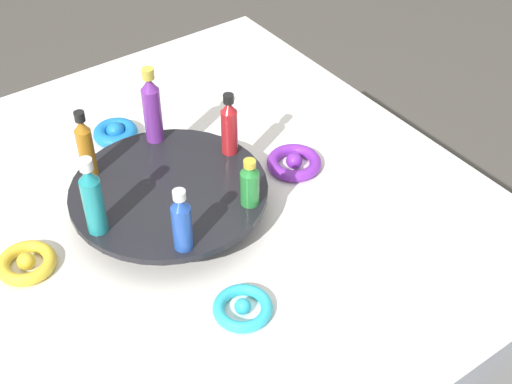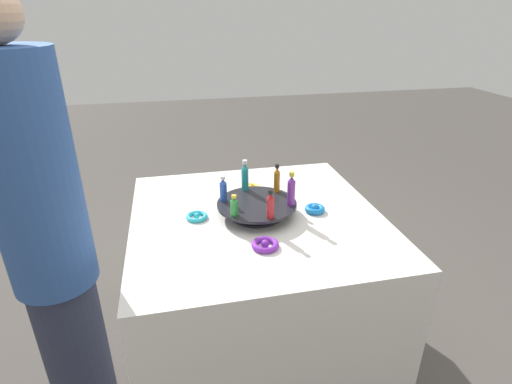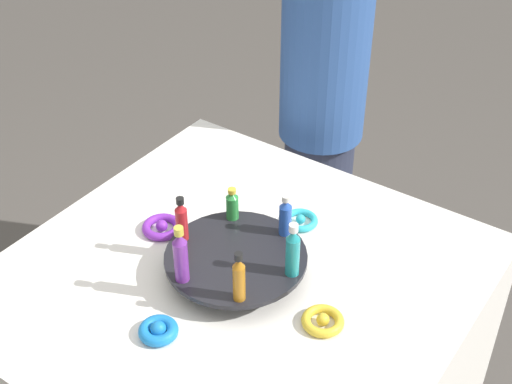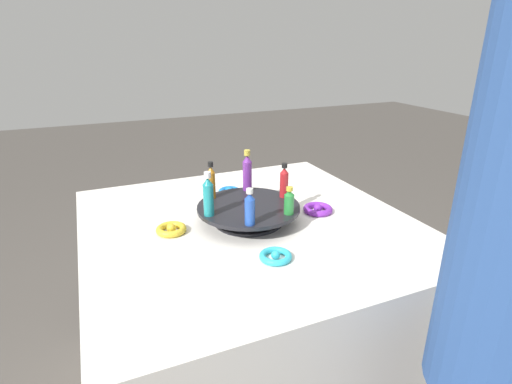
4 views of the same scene
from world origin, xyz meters
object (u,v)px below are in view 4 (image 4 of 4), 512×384
Objects in this scene: bottle_green at (289,202)px; ribbon_bow_gold at (171,229)px; bottle_teal at (208,196)px; ribbon_bow_purple at (318,209)px; bottle_purple at (247,172)px; bottle_red at (284,182)px; ribbon_bow_teal at (276,256)px; bottle_amber at (211,182)px; bottle_blue at (250,208)px; ribbon_bow_blue at (229,192)px; display_stand at (249,211)px.

bottle_green is 0.39m from ribbon_bow_gold.
bottle_teal reaches higher than ribbon_bow_purple.
bottle_purple reaches higher than ribbon_bow_purple.
bottle_teal is at bearing -170.73° from bottle_red.
bottle_amber is at bearing 100.44° from ribbon_bow_teal.
bottle_blue is 0.16m from ribbon_bow_teal.
bottle_blue is at bearing -170.73° from bottle_green.
bottle_teal reaches higher than ribbon_bow_blue.
ribbon_bow_gold is (-0.23, 0.28, 0.00)m from ribbon_bow_teal.
bottle_purple is at bearing 99.27° from bottle_green.
display_stand is 3.29× the size of ribbon_bow_purple.
bottle_teal reaches higher than bottle_red.
ribbon_bow_blue is at bearing 102.79° from bottle_purple.
bottle_teal is (-0.05, -0.14, 0.01)m from bottle_amber.
display_stand is 3.70× the size of ribbon_bow_teal.
bottle_red is at bearing -62.92° from ribbon_bow_blue.
display_stand is at bearing 69.27° from bottle_blue.
bottle_teal is 0.15m from bottle_blue.
ribbon_bow_teal is (-0.17, -0.28, -0.11)m from bottle_red.
bottle_blue reaches higher than ribbon_bow_gold.
ribbon_bow_teal is at bearing -95.31° from ribbon_bow_blue.
ribbon_bow_purple is at bearing -5.31° from display_stand.
ribbon_bow_purple is (0.11, -0.05, -0.10)m from bottle_red.
bottle_purple is 1.44× the size of ribbon_bow_purple.
bottle_blue is at bearing -110.73° from display_stand.
bottle_red is at bearing 39.27° from bottle_blue.
ribbon_bow_blue is 0.92× the size of ribbon_bow_gold.
ribbon_bow_teal is at bearing -79.56° from bottle_amber.
bottle_amber is 0.25m from bottle_blue.
bottle_teal is at bearing 117.08° from ribbon_bow_teal.
bottle_green is (0.24, -0.09, -0.02)m from bottle_teal.
bottle_red is 1.07× the size of bottle_blue.
bottle_teal is 0.17m from ribbon_bow_gold.
bottle_purple is 1.06× the size of bottle_teal.
ribbon_bow_gold is (-0.17, -0.09, -0.11)m from bottle_amber.
display_stand is 0.26m from ribbon_bow_gold.
bottle_purple reaches higher than bottle_green.
ribbon_bow_gold is (-0.21, 0.16, -0.10)m from bottle_blue.
display_stand is 0.26m from ribbon_bow_teal.
bottle_red is 0.25m from bottle_blue.
bottle_purple is 1.56× the size of ribbon_bow_gold.
bottle_teal reaches higher than ribbon_bow_gold.
bottle_purple is 1.69× the size of ribbon_bow_blue.
bottle_teal reaches higher than bottle_green.
bottle_green is at bearing -50.73° from display_stand.
bottle_amber is at bearing 69.27° from bottle_teal.
bottle_red is 1.17× the size of ribbon_bow_purple.
bottle_red is at bearing 9.27° from display_stand.
bottle_amber is (-0.14, -0.02, -0.01)m from bottle_purple.
bottle_purple is 1.32× the size of bottle_blue.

